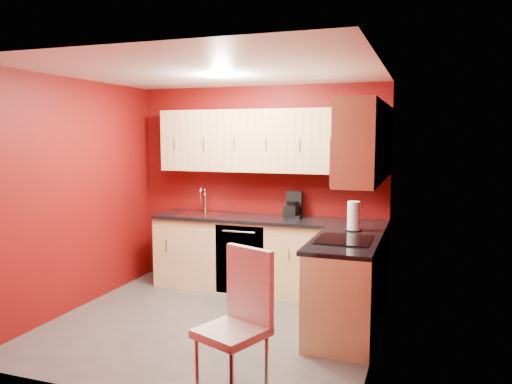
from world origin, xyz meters
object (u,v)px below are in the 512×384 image
Objects in this scene: napkin_holder at (289,212)px; paper_towel at (354,216)px; sink at (199,211)px; coffee_maker at (293,205)px; microwave at (358,161)px; dining_chair at (232,324)px.

napkin_holder is 1.01m from paper_towel.
sink is 1.71× the size of paper_towel.
sink is 1.65× the size of coffee_maker.
coffee_maker is at bearing 129.27° from microwave.
napkin_holder is at bearing 2.73° from sink.
microwave is 2.50× the size of paper_towel.
sink is at bearing 154.40° from microwave.
paper_towel is (-0.10, 0.51, -0.60)m from microwave.
coffee_maker is at bearing 47.86° from napkin_holder.
coffee_maker is (-0.90, 1.10, -0.59)m from microwave.
coffee_maker reaches higher than dining_chair.
napkin_holder is at bearing 118.02° from dining_chair.
microwave is at bearing 85.88° from dining_chair.
microwave is 1.57m from napkin_holder.
paper_towel is (0.80, -0.59, -0.01)m from coffee_maker.
dining_chair is at bearing -89.37° from coffee_maker.
sink reaches higher than napkin_holder.
coffee_maker is 1.00m from paper_towel.
dining_chair is (1.40, -2.40, -0.41)m from sink.
sink is at bearing -179.35° from coffee_maker.
napkin_holder is (-0.04, -0.04, -0.08)m from coffee_maker.
paper_towel is (1.99, -0.49, 0.12)m from sink.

